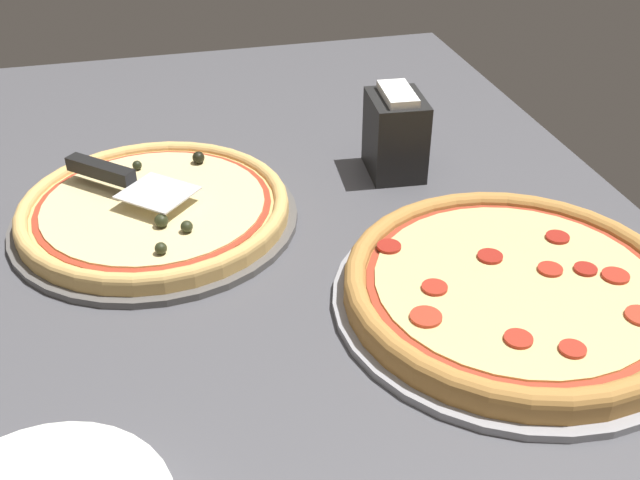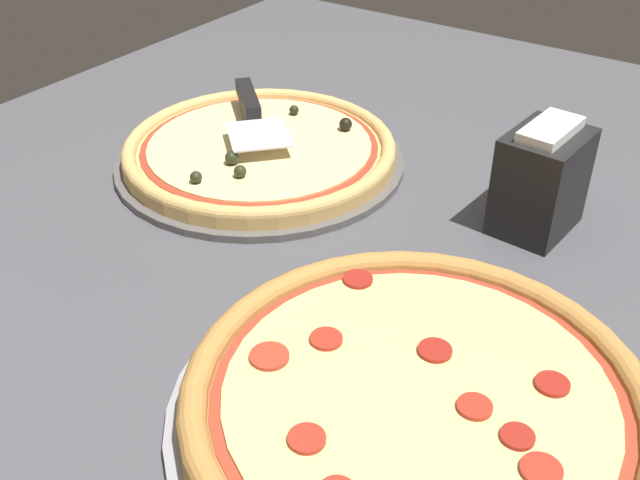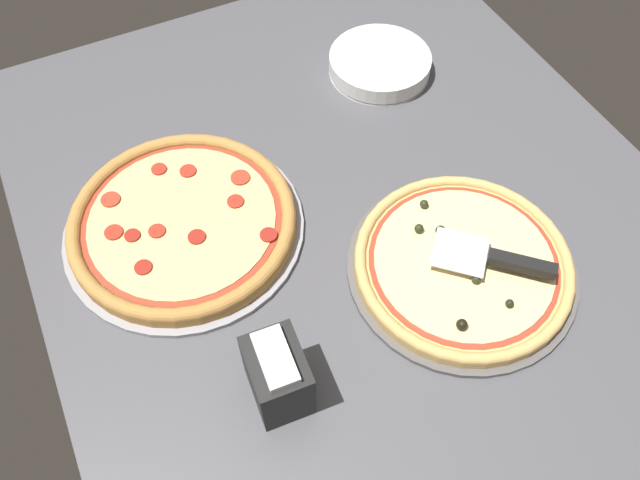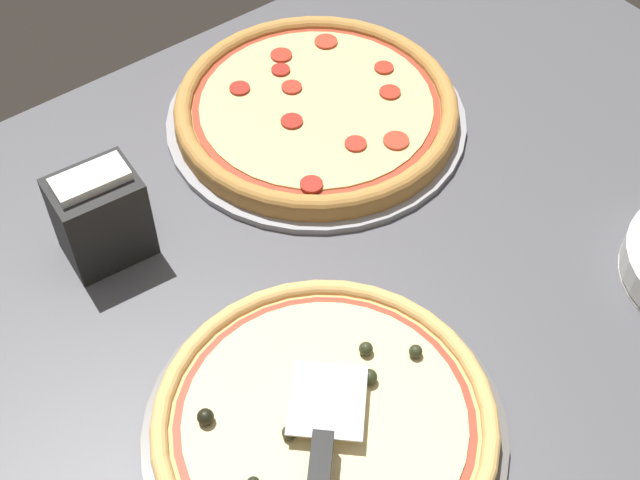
{
  "view_description": "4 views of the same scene",
  "coord_description": "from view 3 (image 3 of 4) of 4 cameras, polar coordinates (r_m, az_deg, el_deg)",
  "views": [
    {
      "loc": [
        81.79,
        -9.71,
        55.6
      ],
      "look_at": [
        4.78,
        9.65,
        3.0
      ],
      "focal_mm": 42.0,
      "sensor_mm": 36.0,
      "label": 1
    },
    {
      "loc": [
        61.13,
        48.25,
        49.15
      ],
      "look_at": [
        4.78,
        9.65,
        3.0
      ],
      "focal_mm": 42.0,
      "sensor_mm": 36.0,
      "label": 2
    },
    {
      "loc": [
        -49.19,
        36.22,
        92.33
      ],
      "look_at": [
        4.78,
        9.65,
        3.0
      ],
      "focal_mm": 35.0,
      "sensor_mm": 36.0,
      "label": 3
    },
    {
      "loc": [
        -38.09,
        -46.54,
        87.53
      ],
      "look_at": [
        4.78,
        9.65,
        3.0
      ],
      "focal_mm": 50.0,
      "sensor_mm": 36.0,
      "label": 4
    }
  ],
  "objects": [
    {
      "name": "ground_plane",
      "position": [
        1.12,
        5.51,
        -1.38
      ],
      "size": [
        155.74,
        114.54,
        3.6
      ],
      "primitive_type": "cube",
      "color": "#4C4C51"
    },
    {
      "name": "pizza_pan_front",
      "position": [
        1.1,
        12.79,
        -2.56
      ],
      "size": [
        39.56,
        39.56,
        1.0
      ],
      "primitive_type": "cylinder",
      "color": "#565451",
      "rests_on": "ground_plane"
    },
    {
      "name": "pizza_front",
      "position": [
        1.09,
        12.96,
        -2.05
      ],
      "size": [
        37.19,
        37.19,
        3.91
      ],
      "color": "#DBAD60",
      "rests_on": "pizza_pan_front"
    },
    {
      "name": "pizza_pan_back",
      "position": [
        1.15,
        -12.26,
        1.07
      ],
      "size": [
        43.0,
        43.0,
        1.0
      ],
      "primitive_type": "cylinder",
      "color": "#939399",
      "rests_on": "ground_plane"
    },
    {
      "name": "pizza_back",
      "position": [
        1.13,
        -12.46,
        1.7
      ],
      "size": [
        40.42,
        40.42,
        3.35
      ],
      "color": "#B77F3D",
      "rests_on": "pizza_pan_back"
    },
    {
      "name": "serving_spatula",
      "position": [
        1.07,
        16.59,
        -1.83
      ],
      "size": [
        17.4,
        18.16,
        2.0
      ],
      "color": "silver",
      "rests_on": "pizza_front"
    },
    {
      "name": "plate_stack",
      "position": [
        1.4,
        5.48,
        15.72
      ],
      "size": [
        21.91,
        21.91,
        4.2
      ],
      "color": "white",
      "rests_on": "ground_plane"
    },
    {
      "name": "napkin_holder",
      "position": [
        0.93,
        -3.89,
        -12.26
      ],
      "size": [
        10.97,
        8.77,
        13.41
      ],
      "color": "black",
      "rests_on": "ground_plane"
    }
  ]
}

